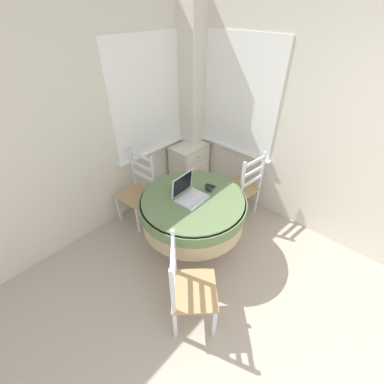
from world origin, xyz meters
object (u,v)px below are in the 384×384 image
at_px(cell_phone, 210,186).
at_px(computer_mouse, 209,189).
at_px(dining_chair_camera_near, 189,288).
at_px(corner_cabinet, 189,165).
at_px(round_dining_table, 193,209).
at_px(dining_chair_near_right_window, 242,188).
at_px(dining_chair_near_back_window, 138,191).
at_px(laptop, 189,194).

bearing_deg(cell_phone, computer_mouse, -152.19).
relative_size(dining_chair_camera_near, corner_cabinet, 1.37).
relative_size(cell_phone, corner_cabinet, 0.18).
xyz_separation_m(round_dining_table, dining_chair_camera_near, (-0.69, -0.57, -0.15)).
bearing_deg(computer_mouse, corner_cabinet, 53.38).
bearing_deg(dining_chair_near_right_window, round_dining_table, 174.02).
bearing_deg(dining_chair_near_back_window, dining_chair_near_right_window, -44.81).
relative_size(computer_mouse, cell_phone, 0.75).
relative_size(dining_chair_near_right_window, dining_chair_camera_near, 1.00).
xyz_separation_m(round_dining_table, dining_chair_near_right_window, (0.88, -0.09, -0.15)).
relative_size(laptop, dining_chair_near_right_window, 0.33).
distance_m(dining_chair_camera_near, corner_cabinet, 2.23).
bearing_deg(computer_mouse, dining_chair_near_back_window, 109.27).
distance_m(computer_mouse, dining_chair_near_right_window, 0.74).
distance_m(laptop, dining_chair_near_back_window, 0.92).
xyz_separation_m(cell_phone, dining_chair_camera_near, (-0.98, -0.57, -0.31)).
bearing_deg(dining_chair_camera_near, laptop, 42.79).
bearing_deg(round_dining_table, cell_phone, 0.01).
bearing_deg(dining_chair_near_back_window, round_dining_table, -83.66).
bearing_deg(laptop, dining_chair_camera_near, -137.21).
distance_m(round_dining_table, corner_cabinet, 1.36).
relative_size(dining_chair_near_right_window, corner_cabinet, 1.37).
xyz_separation_m(laptop, dining_chair_near_back_window, (-0.07, 0.84, -0.36)).
relative_size(cell_phone, dining_chair_near_back_window, 0.13).
height_order(laptop, computer_mouse, laptop).
bearing_deg(computer_mouse, dining_chair_near_right_window, -4.69).
height_order(laptop, cell_phone, laptop).
relative_size(round_dining_table, dining_chair_near_back_window, 1.19).
distance_m(dining_chair_near_right_window, dining_chair_camera_near, 1.64).
height_order(dining_chair_near_back_window, dining_chair_near_right_window, same).
relative_size(round_dining_table, computer_mouse, 12.26).
distance_m(computer_mouse, dining_chair_camera_near, 1.10).
relative_size(dining_chair_near_back_window, dining_chair_camera_near, 1.00).
distance_m(computer_mouse, cell_phone, 0.08).
xyz_separation_m(laptop, dining_chair_camera_near, (-0.66, -0.61, -0.36)).
bearing_deg(laptop, dining_chair_near_back_window, 94.98).
bearing_deg(dining_chair_near_right_window, computer_mouse, 175.31).
height_order(dining_chair_camera_near, corner_cabinet, dining_chair_camera_near).
xyz_separation_m(round_dining_table, computer_mouse, (0.22, -0.04, 0.18)).
distance_m(laptop, dining_chair_camera_near, 0.97).
bearing_deg(corner_cabinet, round_dining_table, -135.36).
relative_size(cell_phone, dining_chair_near_right_window, 0.13).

